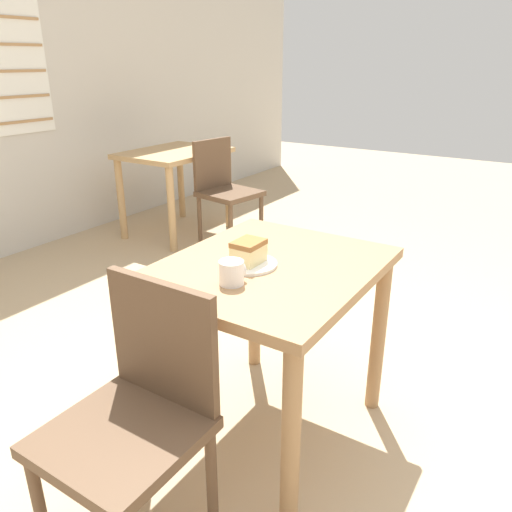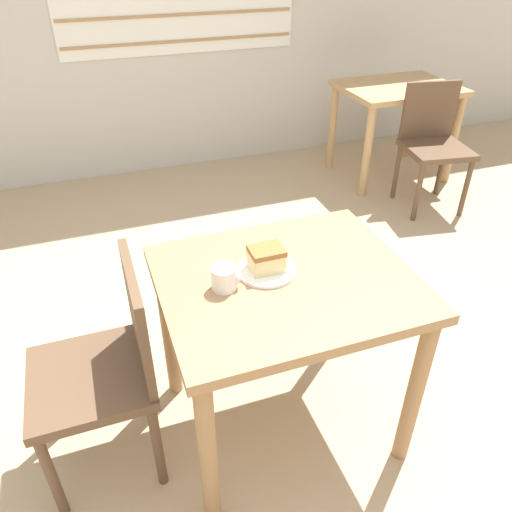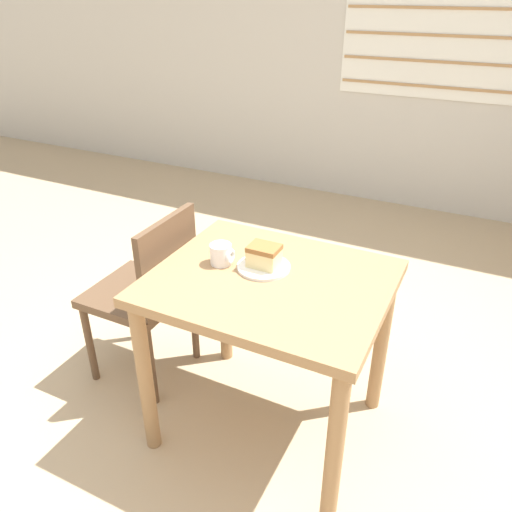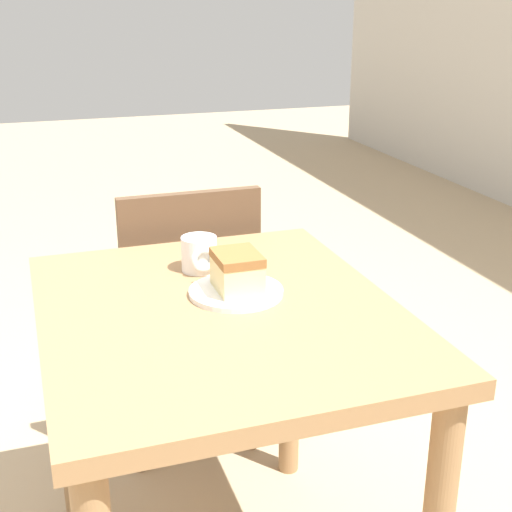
{
  "view_description": "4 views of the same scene",
  "coord_description": "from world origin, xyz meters",
  "views": [
    {
      "loc": [
        -1.35,
        -0.64,
        1.45
      ],
      "look_at": [
        0.09,
        0.28,
        0.77
      ],
      "focal_mm": 35.0,
      "sensor_mm": 36.0,
      "label": 1
    },
    {
      "loc": [
        -0.46,
        -1.03,
        1.77
      ],
      "look_at": [
        0.03,
        0.33,
        0.79
      ],
      "focal_mm": 35.0,
      "sensor_mm": 36.0,
      "label": 2
    },
    {
      "loc": [
        0.75,
        -1.21,
        1.71
      ],
      "look_at": [
        0.03,
        0.25,
        0.81
      ],
      "focal_mm": 35.0,
      "sensor_mm": 36.0,
      "label": 3
    },
    {
      "loc": [
        1.41,
        -0.13,
        1.36
      ],
      "look_at": [
        0.04,
        0.33,
        0.83
      ],
      "focal_mm": 50.0,
      "sensor_mm": 36.0,
      "label": 4
    }
  ],
  "objects": [
    {
      "name": "chair_near_window",
      "position": [
        -0.53,
        0.29,
        0.48
      ],
      "size": [
        0.42,
        0.42,
        0.86
      ],
      "rotation": [
        0.0,
        0.0,
        -1.57
      ],
      "color": "brown",
      "rests_on": "ground_plane"
    },
    {
      "name": "wall_back",
      "position": [
        0.01,
        3.03,
        1.41
      ],
      "size": [
        10.0,
        0.1,
        2.8
      ],
      "color": "beige",
      "rests_on": "ground_plane"
    },
    {
      "name": "plate",
      "position": [
        0.05,
        0.28,
        0.76
      ],
      "size": [
        0.2,
        0.2,
        0.01
      ],
      "color": "white",
      "rests_on": "dining_table_near"
    },
    {
      "name": "cake_slice",
      "position": [
        0.05,
        0.29,
        0.8
      ],
      "size": [
        0.12,
        0.09,
        0.08
      ],
      "color": "beige",
      "rests_on": "plate"
    },
    {
      "name": "dining_table_near",
      "position": [
        0.1,
        0.23,
        0.62
      ],
      "size": [
        0.87,
        0.73,
        0.75
      ],
      "color": "#9E754C",
      "rests_on": "ground_plane"
    },
    {
      "name": "coffee_mug",
      "position": [
        -0.11,
        0.24,
        0.79
      ],
      "size": [
        0.09,
        0.08,
        0.08
      ],
      "color": "white",
      "rests_on": "dining_table_near"
    },
    {
      "name": "ground_plane",
      "position": [
        0.0,
        0.0,
        0.0
      ],
      "size": [
        14.0,
        14.0,
        0.0
      ],
      "primitive_type": "plane",
      "color": "tan"
    }
  ]
}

